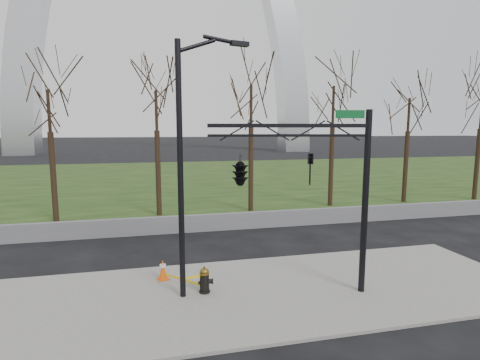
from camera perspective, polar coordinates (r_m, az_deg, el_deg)
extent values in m
plane|color=black|center=(12.96, 4.29, -16.83)|extent=(500.00, 500.00, 0.00)
cube|color=slate|center=(12.94, 4.29, -16.63)|extent=(18.00, 6.00, 0.10)
cube|color=#1C3412|center=(41.73, -8.13, 0.34)|extent=(120.00, 40.00, 0.06)
cube|color=#59595B|center=(20.17, -2.55, -6.39)|extent=(60.00, 0.30, 0.90)
cylinder|color=black|center=(12.76, -5.43, -16.59)|extent=(0.36, 0.36, 0.06)
cylinder|color=black|center=(12.65, -5.45, -15.42)|extent=(0.27, 0.27, 0.63)
cylinder|color=black|center=(12.63, -4.41, -15.18)|extent=(0.23, 0.19, 0.17)
cylinder|color=black|center=(12.64, -6.19, -15.35)|extent=(0.12, 0.12, 0.11)
cylinder|color=brown|center=(12.52, -5.47, -14.01)|extent=(0.32, 0.32, 0.06)
ellipsoid|color=brown|center=(12.50, -5.47, -13.74)|extent=(0.29, 0.29, 0.22)
cylinder|color=brown|center=(12.45, -5.48, -13.20)|extent=(0.06, 0.06, 0.08)
cube|color=#F55C0C|center=(13.97, -11.68, -14.56)|extent=(0.44, 0.44, 0.04)
cone|color=#F55C0C|center=(13.84, -11.72, -13.20)|extent=(0.28, 0.28, 0.67)
cylinder|color=white|center=(13.79, -11.73, -12.72)|extent=(0.21, 0.21, 0.10)
cylinder|color=black|center=(11.53, -9.10, 0.75)|extent=(0.18, 0.18, 8.00)
cylinder|color=black|center=(11.87, -6.82, 19.69)|extent=(1.26, 0.38, 0.56)
cylinder|color=black|center=(12.21, -2.80, 20.59)|extent=(1.20, 0.37, 0.22)
cube|color=black|center=(12.44, -0.08, 20.12)|extent=(0.63, 0.34, 0.14)
cylinder|color=black|center=(12.58, 18.58, -3.59)|extent=(0.20, 0.20, 6.00)
cube|color=black|center=(11.65, 7.49, 8.25)|extent=(4.94, 1.01, 0.12)
cube|color=black|center=(11.66, 7.46, 6.77)|extent=(4.93, 0.97, 0.08)
cube|color=#0C5926|center=(12.15, 16.50, 9.63)|extent=(0.89, 0.20, 0.25)
imported|color=black|center=(11.86, 10.70, 1.64)|extent=(0.20, 0.23, 1.00)
imported|color=black|center=(11.55, 0.02, 1.61)|extent=(0.96, 2.54, 1.00)
cube|color=yellow|center=(12.46, -7.10, -14.51)|extent=(0.71, 0.12, 0.08)
cube|color=yellow|center=(13.27, -8.73, -14.82)|extent=(1.30, 1.41, 0.08)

